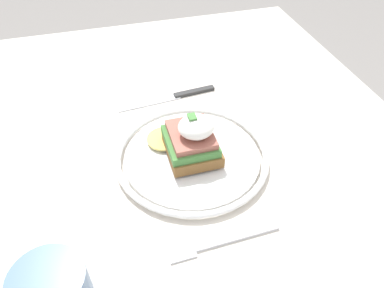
{
  "coord_description": "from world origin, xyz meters",
  "views": [
    {
      "loc": [
        -0.4,
        0.15,
        1.18
      ],
      "look_at": [
        0.01,
        0.03,
        0.78
      ],
      "focal_mm": 35.0,
      "sensor_mm": 36.0,
      "label": 1
    }
  ],
  "objects_px": {
    "sandwich": "(192,140)",
    "knife": "(175,96)",
    "plate": "(192,156)",
    "fork": "(219,243)"
  },
  "relations": [
    {
      "from": "plate",
      "to": "sandwich",
      "type": "relative_size",
      "value": 2.1
    },
    {
      "from": "fork",
      "to": "knife",
      "type": "height_order",
      "value": "knife"
    },
    {
      "from": "plate",
      "to": "sandwich",
      "type": "bearing_deg",
      "value": 35.57
    },
    {
      "from": "sandwich",
      "to": "knife",
      "type": "bearing_deg",
      "value": -5.14
    },
    {
      "from": "plate",
      "to": "fork",
      "type": "bearing_deg",
      "value": 176.82
    },
    {
      "from": "sandwich",
      "to": "knife",
      "type": "distance_m",
      "value": 0.18
    },
    {
      "from": "sandwich",
      "to": "fork",
      "type": "relative_size",
      "value": 0.76
    },
    {
      "from": "sandwich",
      "to": "knife",
      "type": "height_order",
      "value": "sandwich"
    },
    {
      "from": "fork",
      "to": "plate",
      "type": "bearing_deg",
      "value": -3.18
    },
    {
      "from": "fork",
      "to": "knife",
      "type": "distance_m",
      "value": 0.34
    }
  ]
}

